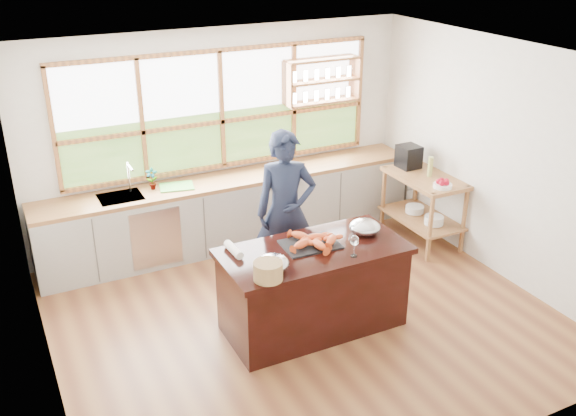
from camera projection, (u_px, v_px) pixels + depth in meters
ground_plane at (303, 316)px, 6.80m from camera, size 5.00×5.00×0.00m
room_shell at (284, 145)px, 6.52m from camera, size 5.02×4.52×2.71m
back_counter at (232, 210)px, 8.19m from camera, size 4.90×0.63×0.90m
right_shelf_unit at (424, 198)px, 8.17m from camera, size 0.62×1.10×0.90m
island at (313, 288)px, 6.45m from camera, size 1.85×0.90×0.90m
cook at (286, 211)px, 7.05m from camera, size 0.77×0.62×1.83m
potted_plant at (152, 179)px, 7.61m from camera, size 0.16×0.14×0.27m
cutting_board at (177, 186)px, 7.72m from camera, size 0.45×0.37×0.01m
espresso_machine at (409, 157)px, 8.30m from camera, size 0.26×0.28×0.29m
wine_bottle at (430, 166)px, 8.01m from camera, size 0.08×0.08×0.26m
fruit_bowl at (443, 184)px, 7.69m from camera, size 0.23×0.23×0.11m
slate_board at (310, 244)px, 6.33m from camera, size 0.57×0.43×0.02m
lobster_pile at (314, 241)px, 6.30m from camera, size 0.52×0.48×0.08m
mixing_bowl_left at (273, 263)px, 5.86m from camera, size 0.31×0.31×0.15m
mixing_bowl_right at (365, 227)px, 6.56m from camera, size 0.32×0.32×0.16m
wine_glass at (354, 241)px, 6.06m from camera, size 0.08×0.08×0.22m
wicker_basket at (268, 271)px, 5.70m from camera, size 0.27×0.27×0.17m
parchment_roll at (234, 250)px, 6.16m from camera, size 0.09×0.30×0.08m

